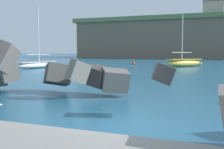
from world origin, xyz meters
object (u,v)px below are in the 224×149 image
at_px(mooring_buoy_inner, 134,63).
at_px(mooring_buoy_middle, 201,64).
at_px(boat_near_right, 36,64).
at_px(boat_near_left, 184,62).
at_px(station_building_west, 213,11).

height_order(mooring_buoy_inner, mooring_buoy_middle, same).
distance_m(mooring_buoy_inner, mooring_buoy_middle, 10.11).
bearing_deg(mooring_buoy_inner, boat_near_right, -122.88).
relative_size(boat_near_left, mooring_buoy_inner, 15.94).
bearing_deg(boat_near_right, mooring_buoy_inner, 57.12).
distance_m(mooring_buoy_inner, station_building_west, 56.99).
bearing_deg(mooring_buoy_inner, mooring_buoy_middle, 10.67).
relative_size(boat_near_left, mooring_buoy_middle, 15.94).
relative_size(boat_near_right, station_building_west, 1.03).
distance_m(boat_near_right, mooring_buoy_middle, 23.87).
bearing_deg(station_building_west, boat_near_left, -91.77).
distance_m(boat_near_left, boat_near_right, 19.54).
height_order(boat_near_left, mooring_buoy_middle, boat_near_left).
relative_size(boat_near_left, boat_near_right, 0.91).
xyz_separation_m(boat_near_right, mooring_buoy_middle, (18.49, 15.10, -0.26)).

